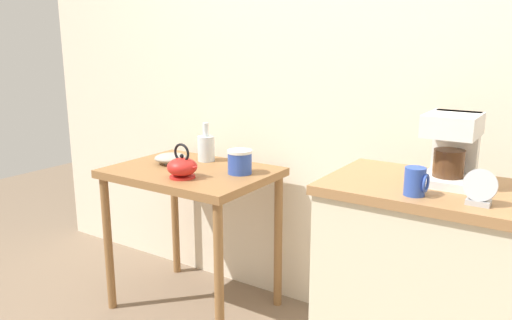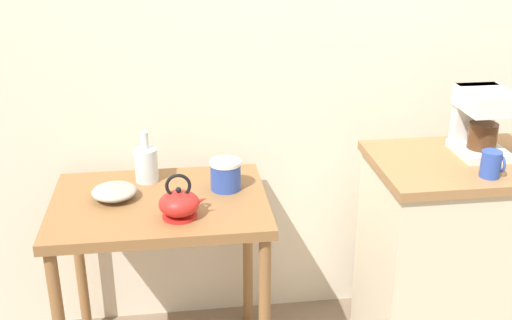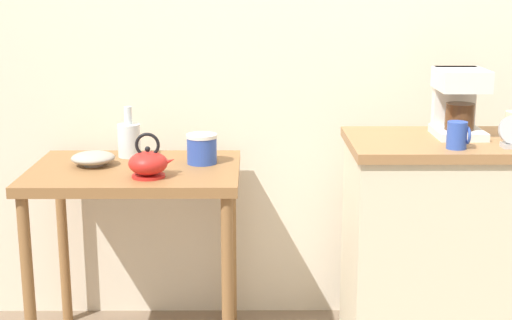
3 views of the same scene
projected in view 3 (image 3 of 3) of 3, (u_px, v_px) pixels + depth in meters
wooden_table at (136, 194)px, 2.92m from camera, size 0.81×0.60×0.77m
kitchen_counter at (444, 250)px, 2.92m from camera, size 0.78×0.52×0.89m
bowl_stoneware at (93, 158)px, 2.92m from camera, size 0.17×0.17×0.05m
teakettle at (149, 163)px, 2.74m from camera, size 0.18×0.14×0.17m
glass_carafe_vase at (129, 139)px, 3.06m from camera, size 0.09×0.09×0.21m
canister_enamel at (202, 149)px, 2.95m from camera, size 0.12×0.12×0.12m
coffee_maker at (458, 99)px, 2.86m from camera, size 0.18×0.22×0.26m
mug_blue at (458, 135)px, 2.65m from camera, size 0.08×0.07×0.10m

